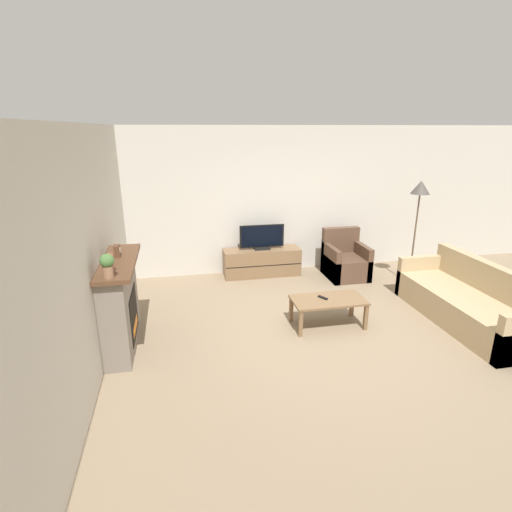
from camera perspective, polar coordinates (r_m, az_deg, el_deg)
name	(u,v)px	position (r m, az deg, el deg)	size (l,w,h in m)	color
ground_plane	(326,333)	(5.57, 9.96, -10.83)	(24.00, 24.00, 0.00)	#89755B
wall_back	(278,201)	(7.56, 3.21, 7.90)	(12.00, 0.06, 2.70)	beige
wall_left	(92,250)	(4.81, -22.37, 0.79)	(0.06, 12.00, 2.70)	beige
fireplace	(120,303)	(5.26, -18.90, -6.37)	(0.43, 1.41, 1.14)	slate
mantel_vase_left	(110,263)	(4.64, -20.11, -0.98)	(0.08, 0.08, 0.22)	#994C3D
mantel_clock	(117,251)	(5.18, -19.22, 0.68)	(0.08, 0.11, 0.15)	brown
potted_plant	(107,264)	(4.46, -20.48, -1.11)	(0.15, 0.15, 0.27)	#936B4C
tv_stand	(262,262)	(7.47, 0.83, -0.87)	(1.42, 0.44, 0.51)	brown
tv	(262,238)	(7.33, 0.85, 2.58)	(0.83, 0.18, 0.46)	black
armchair	(345,262)	(7.57, 12.60, -0.81)	(0.70, 0.76, 0.88)	brown
coffee_table	(328,302)	(5.64, 10.28, -6.55)	(1.01, 0.52, 0.40)	brown
remote	(323,298)	(5.62, 9.52, -5.88)	(0.11, 0.15, 0.02)	black
couch	(469,303)	(6.43, 28.10, -6.00)	(0.86, 2.24, 0.84)	tan
floor_lamp	(420,196)	(7.27, 22.34, 7.96)	(0.31, 0.31, 1.82)	black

